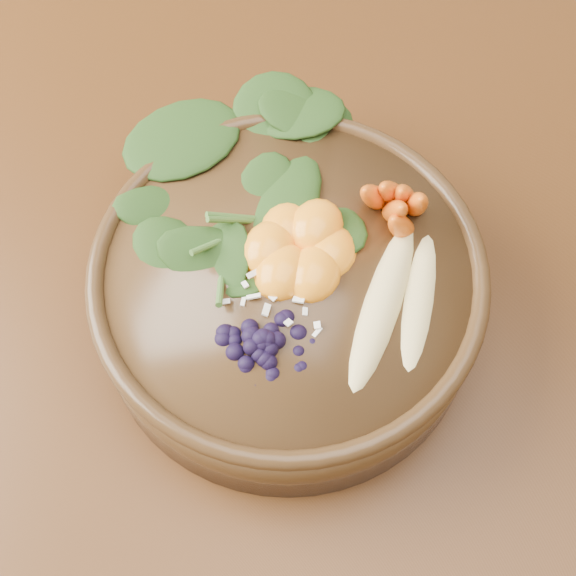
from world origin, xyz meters
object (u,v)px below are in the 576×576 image
stoneware_bowl (288,295)px  blueberry_pile (260,330)px  kale_heap (260,170)px  mandarin_cluster (300,239)px  banana_halves (403,293)px  carrot_cluster (396,175)px

stoneware_bowl → blueberry_pile: bearing=-85.6°
kale_heap → mandarin_cluster: (0.04, -0.04, -0.01)m
banana_halves → blueberry_pile: blueberry_pile is taller
banana_halves → mandarin_cluster: bearing=170.3°
banana_halves → carrot_cluster: bearing=113.1°
carrot_cluster → mandarin_cluster: 0.07m
stoneware_bowl → kale_heap: (-0.04, 0.05, 0.05)m
stoneware_bowl → banana_halves: banana_halves is taller
mandarin_cluster → blueberry_pile: bearing=-87.7°
blueberry_pile → banana_halves: bearing=40.0°
stoneware_bowl → blueberry_pile: blueberry_pile is taller
mandarin_cluster → blueberry_pile: (0.00, -0.07, 0.00)m
kale_heap → carrot_cluster: bearing=12.1°
kale_heap → carrot_cluster: size_ratio=2.37×
stoneware_bowl → carrot_cluster: 0.11m
kale_heap → banana_halves: (0.12, -0.05, -0.01)m
carrot_cluster → kale_heap: bearing=-169.5°
stoneware_bowl → banana_halves: size_ratio=1.76×
mandarin_cluster → blueberry_pile: 0.07m
carrot_cluster → mandarin_cluster: size_ratio=0.87×
banana_halves → blueberry_pile: size_ratio=1.23×
banana_halves → mandarin_cluster: 0.07m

